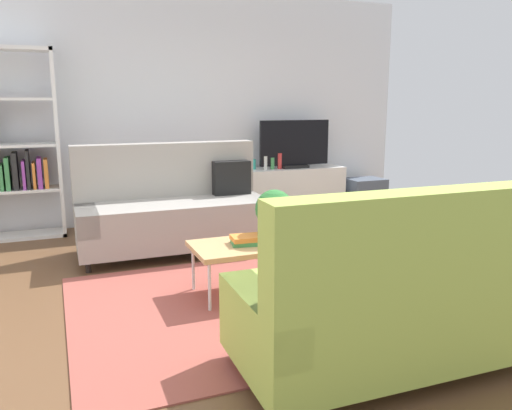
{
  "coord_description": "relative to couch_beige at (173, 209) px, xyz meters",
  "views": [
    {
      "loc": [
        -1.51,
        -3.71,
        1.53
      ],
      "look_at": [
        0.08,
        0.26,
        0.65
      ],
      "focal_mm": 35.54,
      "sensor_mm": 36.0,
      "label": 1
    }
  ],
  "objects": [
    {
      "name": "bottle_0",
      "position": [
        1.49,
        1.09,
        0.29
      ],
      "size": [
        0.05,
        0.05,
        0.18
      ],
      "primitive_type": "cylinder",
      "color": "silver",
      "rests_on": "tv_console"
    },
    {
      "name": "couch_green",
      "position": [
        0.67,
        -2.84,
        0.0
      ],
      "size": [
        1.92,
        0.88,
        1.1
      ],
      "rotation": [
        0.0,
        0.0,
        -0.02
      ],
      "color": "#A3BC4C",
      "rests_on": "ground_plane"
    },
    {
      "name": "bottle_2",
      "position": [
        1.69,
        1.09,
        0.3
      ],
      "size": [
        0.06,
        0.06,
        0.21
      ],
      "primitive_type": "cylinder",
      "color": "red",
      "rests_on": "tv_console"
    },
    {
      "name": "potted_plant",
      "position": [
        0.51,
        -1.41,
        0.22
      ],
      "size": [
        0.31,
        0.31,
        0.42
      ],
      "color": "brown",
      "rests_on": "coffee_table"
    },
    {
      "name": "table_book_0",
      "position": [
        0.26,
        -1.43,
        -0.01
      ],
      "size": [
        0.27,
        0.22,
        0.03
      ],
      "primitive_type": "cube",
      "rotation": [
        0.0,
        0.0,
        -0.2
      ],
      "color": "#3F8C4C",
      "rests_on": "coffee_table"
    },
    {
      "name": "tv_console",
      "position": [
        1.92,
        1.13,
        -0.12
      ],
      "size": [
        1.4,
        0.44,
        0.64
      ],
      "primitive_type": "cube",
      "color": "silver",
      "rests_on": "ground_plane"
    },
    {
      "name": "coffee_table",
      "position": [
        0.39,
        -1.42,
        -0.05
      ],
      "size": [
        1.1,
        0.56,
        0.42
      ],
      "color": "tan",
      "rests_on": "ground_plane"
    },
    {
      "name": "storage_trunk",
      "position": [
        3.02,
        1.03,
        -0.22
      ],
      "size": [
        0.52,
        0.4,
        0.44
      ],
      "primitive_type": "cube",
      "color": "#4C5666",
      "rests_on": "ground_plane"
    },
    {
      "name": "table_book_1",
      "position": [
        0.26,
        -1.43,
        0.03
      ],
      "size": [
        0.26,
        0.2,
        0.04
      ],
      "primitive_type": "cube",
      "rotation": [
        0.0,
        0.0,
        -0.09
      ],
      "color": "orange",
      "rests_on": "table_book_0"
    },
    {
      "name": "bottle_1",
      "position": [
        1.59,
        1.09,
        0.28
      ],
      "size": [
        0.06,
        0.06,
        0.16
      ],
      "primitive_type": "cylinder",
      "color": "#3F8C4C",
      "rests_on": "tv_console"
    },
    {
      "name": "wall_far",
      "position": [
        0.41,
        1.47,
        1.01
      ],
      "size": [
        6.4,
        0.12,
        2.9
      ],
      "primitive_type": "cube",
      "color": "silver",
      "rests_on": "ground_plane"
    },
    {
      "name": "vase_0",
      "position": [
        1.34,
        1.18,
        0.27
      ],
      "size": [
        0.09,
        0.09,
        0.13
      ],
      "primitive_type": "cylinder",
      "color": "#33B29E",
      "rests_on": "tv_console"
    },
    {
      "name": "bookshelf",
      "position": [
        -1.62,
        1.15,
        0.54
      ],
      "size": [
        1.1,
        0.36,
        2.1
      ],
      "color": "white",
      "rests_on": "ground_plane"
    },
    {
      "name": "tv",
      "position": [
        1.92,
        1.11,
        0.51
      ],
      "size": [
        1.0,
        0.2,
        0.64
      ],
      "color": "black",
      "rests_on": "tv_console"
    },
    {
      "name": "couch_beige",
      "position": [
        0.0,
        0.0,
        0.0
      ],
      "size": [
        1.91,
        0.86,
        1.1
      ],
      "rotation": [
        0.0,
        0.0,
        3.13
      ],
      "color": "gray",
      "rests_on": "ground_plane"
    },
    {
      "name": "ground_plane",
      "position": [
        0.41,
        -1.33,
        -0.44
      ],
      "size": [
        7.68,
        7.68,
        0.0
      ],
      "primitive_type": "plane",
      "color": "brown"
    },
    {
      "name": "area_rug",
      "position": [
        0.34,
        -1.62,
        -0.44
      ],
      "size": [
        2.9,
        2.2,
        0.01
      ],
      "primitive_type": "cube",
      "color": "#9E4C42",
      "rests_on": "ground_plane"
    }
  ]
}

